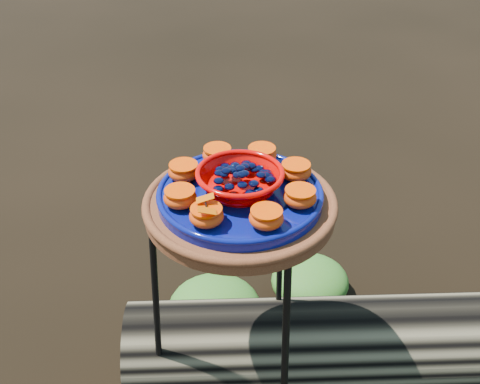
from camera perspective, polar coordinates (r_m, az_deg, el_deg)
The scene contains 17 objects.
plant_stand at distance 1.54m, azimuth -0.01°, elevation -12.66°, with size 0.44×0.44×0.70m, color black, non-canonical shape.
terracotta_saucer at distance 1.30m, azimuth -0.01°, elevation -1.42°, with size 0.41×0.41×0.03m, color #462211.
cobalt_plate at distance 1.28m, azimuth -0.01°, elevation -0.38°, with size 0.35×0.35×0.02m, color navy.
red_bowl at distance 1.26m, azimuth -0.01°, elevation 0.98°, with size 0.18×0.18×0.05m, color #D10300, non-canonical shape.
glass_gems at distance 1.24m, azimuth -0.01°, elevation 2.39°, with size 0.14×0.14×0.02m, color black, non-canonical shape.
orange_half_0 at distance 1.17m, azimuth -3.20°, elevation -2.29°, with size 0.07×0.07×0.04m, color #BA390F.
orange_half_1 at distance 1.17m, azimuth 2.51°, elevation -2.49°, with size 0.07×0.07×0.04m, color #BA390F.
orange_half_2 at distance 1.23m, azimuth 5.70°, elevation -0.50°, with size 0.07×0.07×0.04m, color #BA390F.
orange_half_3 at distance 1.31m, azimuth 5.31°, elevation 1.98°, with size 0.07×0.07×0.04m, color #BA390F.
orange_half_4 at distance 1.37m, azimuth 2.08°, elevation 3.55°, with size 0.07×0.07×0.04m, color #BA390F.
orange_half_5 at distance 1.37m, azimuth -2.16°, elevation 3.53°, with size 0.07×0.07×0.04m, color #BA390F.
orange_half_6 at distance 1.31m, azimuth -5.36°, elevation 1.95°, with size 0.07×0.07×0.04m, color #BA390F.
orange_half_7 at distance 1.23m, azimuth -5.70°, elevation -0.54°, with size 0.07×0.07×0.04m, color #BA390F.
butterfly at distance 1.16m, azimuth -3.24°, elevation -1.26°, with size 0.08×0.05×0.01m, color #D54E00, non-canonical shape.
driftwood_log at distance 1.83m, azimuth 14.85°, elevation -13.86°, with size 1.54×0.40×0.29m, color black, non-canonical shape.
foliage_left at distance 1.98m, azimuth -2.43°, elevation -10.84°, with size 0.30×0.30×0.15m, color #306A26.
foliage_back at distance 2.10m, azimuth 6.65°, elevation -8.30°, with size 0.27×0.27×0.13m, color #306A26.
Camera 1 is at (0.55, -0.91, 1.46)m, focal length 45.00 mm.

